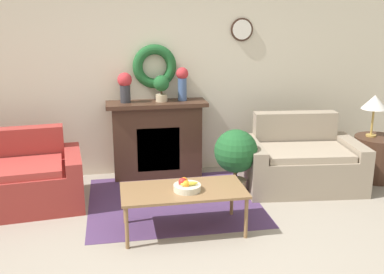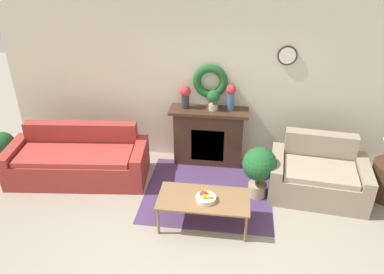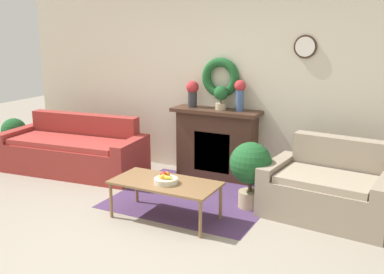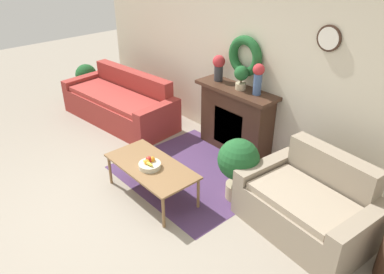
{
  "view_description": "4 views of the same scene",
  "coord_description": "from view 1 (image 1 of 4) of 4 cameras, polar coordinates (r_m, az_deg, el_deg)",
  "views": [
    {
      "loc": [
        -0.54,
        -3.32,
        2.09
      ],
      "look_at": [
        0.3,
        1.3,
        0.77
      ],
      "focal_mm": 42.0,
      "sensor_mm": 36.0,
      "label": 1
    },
    {
      "loc": [
        0.45,
        -3.21,
        3.47
      ],
      "look_at": [
        -0.17,
        1.49,
        0.87
      ],
      "focal_mm": 35.0,
      "sensor_mm": 36.0,
      "label": 2
    },
    {
      "loc": [
        2.5,
        -3.4,
        2.11
      ],
      "look_at": [
        0.04,
        1.41,
        0.78
      ],
      "focal_mm": 42.0,
      "sensor_mm": 36.0,
      "label": 3
    },
    {
      "loc": [
        3.23,
        -1.48,
        2.89
      ],
      "look_at": [
        0.28,
        1.15,
        0.72
      ],
      "focal_mm": 35.0,
      "sensor_mm": 36.0,
      "label": 4
    }
  ],
  "objects": [
    {
      "name": "ground_plane",
      "position": [
        3.96,
        -0.92,
        -16.15
      ],
      "size": [
        16.0,
        16.0,
        0.0
      ],
      "primitive_type": "plane",
      "color": "gray"
    },
    {
      "name": "floor_rug",
      "position": [
        5.17,
        -2.36,
        -8.12
      ],
      "size": [
        1.9,
        1.69,
        0.01
      ],
      "color": "#4C335B",
      "rests_on": "ground_plane"
    },
    {
      "name": "wall_back",
      "position": [
        5.83,
        -4.91,
        8.41
      ],
      "size": [
        6.8,
        0.19,
        2.7
      ],
      "color": "beige",
      "rests_on": "ground_plane"
    },
    {
      "name": "fireplace",
      "position": [
        5.81,
        -4.45,
        -0.22
      ],
      "size": [
        1.26,
        0.41,
        0.99
      ],
      "color": "#42281C",
      "rests_on": "ground_plane"
    },
    {
      "name": "loveseat_right",
      "position": [
        5.66,
        13.63,
        -3.12
      ],
      "size": [
        1.47,
        1.03,
        0.86
      ],
      "rotation": [
        0.0,
        0.0,
        -0.1
      ],
      "color": "gray",
      "rests_on": "ground_plane"
    },
    {
      "name": "coffee_table",
      "position": [
        4.37,
        -1.12,
        -7.07
      ],
      "size": [
        1.2,
        0.59,
        0.43
      ],
      "color": "olive",
      "rests_on": "ground_plane"
    },
    {
      "name": "fruit_bowl",
      "position": [
        4.31,
        -0.69,
        -6.27
      ],
      "size": [
        0.26,
        0.26,
        0.12
      ],
      "color": "beige",
      "rests_on": "coffee_table"
    },
    {
      "name": "side_table_by_loveseat",
      "position": [
        6.22,
        22.34,
        -2.47
      ],
      "size": [
        0.58,
        0.58,
        0.55
      ],
      "color": "#42281C",
      "rests_on": "ground_plane"
    },
    {
      "name": "table_lamp",
      "position": [
        6.06,
        22.17,
        4.03
      ],
      "size": [
        0.32,
        0.32,
        0.53
      ],
      "color": "#B28E42",
      "rests_on": "side_table_by_loveseat"
    },
    {
      "name": "vase_on_mantel_left",
      "position": [
        5.63,
        -8.52,
        6.53
      ],
      "size": [
        0.18,
        0.18,
        0.37
      ],
      "color": "#2D2D33",
      "rests_on": "fireplace"
    },
    {
      "name": "vase_on_mantel_right",
      "position": [
        5.7,
        -1.25,
        7.09
      ],
      "size": [
        0.15,
        0.15,
        0.42
      ],
      "color": "#3D5684",
      "rests_on": "fireplace"
    },
    {
      "name": "potted_plant_on_mantel",
      "position": [
        5.65,
        -3.92,
        6.45
      ],
      "size": [
        0.2,
        0.2,
        0.33
      ],
      "color": "tan",
      "rests_on": "fireplace"
    },
    {
      "name": "potted_plant_floor_by_loveseat",
      "position": [
        5.16,
        5.57,
        -2.29
      ],
      "size": [
        0.5,
        0.5,
        0.8
      ],
      "color": "tan",
      "rests_on": "ground_plane"
    }
  ]
}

